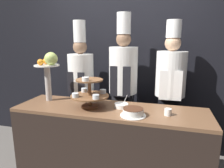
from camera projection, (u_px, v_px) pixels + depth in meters
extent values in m
cube|color=black|center=(127.00, 54.00, 2.92)|extent=(10.00, 0.06, 2.80)
cube|color=black|center=(110.00, 146.00, 2.27)|extent=(2.09, 0.59, 0.84)
cube|color=brown|center=(110.00, 110.00, 2.18)|extent=(2.09, 0.59, 0.03)
cylinder|color=brown|center=(90.00, 106.00, 2.21)|extent=(0.19, 0.19, 0.02)
cylinder|color=brown|center=(90.00, 93.00, 2.18)|extent=(0.04, 0.04, 0.31)
cylinder|color=brown|center=(90.00, 96.00, 2.18)|extent=(0.42, 0.42, 0.02)
cylinder|color=brown|center=(89.00, 80.00, 2.14)|extent=(0.29, 0.29, 0.02)
cylinder|color=silver|center=(75.00, 95.00, 2.10)|extent=(0.07, 0.07, 0.04)
cylinder|color=gold|center=(75.00, 96.00, 2.10)|extent=(0.06, 0.06, 0.03)
cylinder|color=silver|center=(96.00, 97.00, 2.04)|extent=(0.07, 0.07, 0.04)
cylinder|color=green|center=(96.00, 97.00, 2.04)|extent=(0.06, 0.06, 0.03)
cylinder|color=silver|center=(103.00, 91.00, 2.25)|extent=(0.07, 0.07, 0.04)
cylinder|color=red|center=(103.00, 92.00, 2.26)|extent=(0.06, 0.06, 0.03)
cylinder|color=silver|center=(84.00, 90.00, 2.31)|extent=(0.07, 0.07, 0.04)
cylinder|color=beige|center=(84.00, 91.00, 2.32)|extent=(0.06, 0.06, 0.03)
cylinder|color=white|center=(86.00, 79.00, 2.04)|extent=(0.07, 0.07, 0.04)
cylinder|color=#B2ADA8|center=(48.00, 83.00, 2.42)|extent=(0.07, 0.07, 0.43)
cylinder|color=white|center=(47.00, 65.00, 2.37)|extent=(0.29, 0.29, 0.01)
sphere|color=#ADC160|center=(51.00, 59.00, 2.32)|extent=(0.15, 0.15, 0.15)
sphere|color=orange|center=(46.00, 61.00, 2.42)|extent=(0.08, 0.08, 0.08)
sphere|color=orange|center=(40.00, 62.00, 2.31)|extent=(0.07, 0.07, 0.07)
cylinder|color=white|center=(133.00, 115.00, 1.96)|extent=(0.25, 0.25, 0.01)
cylinder|color=white|center=(133.00, 112.00, 1.95)|extent=(0.20, 0.20, 0.06)
cylinder|color=#472819|center=(133.00, 109.00, 1.94)|extent=(0.20, 0.20, 0.01)
cylinder|color=white|center=(168.00, 112.00, 1.96)|extent=(0.07, 0.07, 0.07)
cylinder|color=white|center=(121.00, 105.00, 2.20)|extent=(0.15, 0.15, 0.04)
cylinder|color=#BCBCC1|center=(125.00, 100.00, 2.17)|extent=(0.05, 0.01, 0.11)
cube|color=black|center=(83.00, 123.00, 2.94)|extent=(0.27, 0.15, 0.83)
cylinder|color=white|center=(81.00, 75.00, 2.78)|extent=(0.35, 0.35, 0.59)
cube|color=black|center=(76.00, 86.00, 2.65)|extent=(0.25, 0.01, 0.38)
sphere|color=#846047|center=(80.00, 47.00, 2.70)|extent=(0.19, 0.19, 0.19)
cylinder|color=white|center=(79.00, 31.00, 2.66)|extent=(0.16, 0.16, 0.29)
cube|color=#28282D|center=(123.00, 124.00, 2.77)|extent=(0.28, 0.15, 0.92)
cylinder|color=white|center=(123.00, 70.00, 2.61)|extent=(0.37, 0.37, 0.60)
cube|color=black|center=(120.00, 82.00, 2.47)|extent=(0.26, 0.01, 0.38)
sphere|color=#846047|center=(124.00, 39.00, 2.52)|extent=(0.19, 0.19, 0.19)
cylinder|color=white|center=(124.00, 23.00, 2.48)|extent=(0.18, 0.18, 0.26)
cube|color=black|center=(167.00, 129.00, 2.61)|extent=(0.27, 0.15, 0.92)
cylinder|color=white|center=(171.00, 74.00, 2.45)|extent=(0.36, 0.36, 0.55)
cube|color=white|center=(170.00, 86.00, 2.31)|extent=(0.26, 0.01, 0.35)
sphere|color=tan|center=(173.00, 43.00, 2.37)|extent=(0.19, 0.19, 0.19)
cylinder|color=white|center=(174.00, 29.00, 2.34)|extent=(0.17, 0.17, 0.21)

